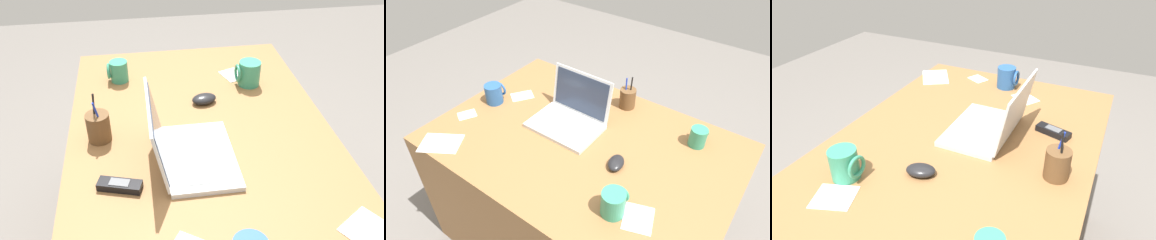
{
  "view_description": "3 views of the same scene",
  "coord_description": "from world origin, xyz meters",
  "views": [
    {
      "loc": [
        -1.1,
        0.2,
        1.62
      ],
      "look_at": [
        -0.06,
        0.04,
        0.86
      ],
      "focal_mm": 38.13,
      "sensor_mm": 36.0,
      "label": 1
    },
    {
      "loc": [
        0.67,
        -0.94,
        1.79
      ],
      "look_at": [
        -0.02,
        0.0,
        0.86
      ],
      "focal_mm": 32.29,
      "sensor_mm": 36.0,
      "label": 2
    },
    {
      "loc": [
        0.94,
        0.46,
        1.47
      ],
      "look_at": [
        -0.02,
        0.01,
        0.85
      ],
      "focal_mm": 33.08,
      "sensor_mm": 36.0,
      "label": 3
    }
  ],
  "objects": [
    {
      "name": "pen_holder",
      "position": [
        0.03,
        0.35,
        0.8
      ],
      "size": [
        0.08,
        0.08,
        0.18
      ],
      "color": "brown",
      "rests_on": "desk"
    },
    {
      "name": "cordless_phone",
      "position": [
        -0.22,
        0.28,
        0.76
      ],
      "size": [
        0.08,
        0.14,
        0.03
      ],
      "color": "black",
      "rests_on": "desk"
    },
    {
      "name": "desk",
      "position": [
        0.0,
        0.0,
        0.37
      ],
      "size": [
        1.35,
        0.92,
        0.75
      ],
      "primitive_type": "cube",
      "color": "olive",
      "rests_on": "ground"
    },
    {
      "name": "coffee_mug_white",
      "position": [
        0.31,
        -0.24,
        0.8
      ],
      "size": [
        0.09,
        0.1,
        0.1
      ],
      "color": "#338C6B",
      "rests_on": "desk"
    },
    {
      "name": "paper_note_left",
      "position": [
        -0.47,
        0.1,
        0.75
      ],
      "size": [
        0.13,
        0.14,
        0.0
      ],
      "primitive_type": "cube",
      "rotation": [
        0.0,
        0.0,
        -0.59
      ],
      "color": "white",
      "rests_on": "desk"
    },
    {
      "name": "laptop",
      "position": [
        -0.12,
        0.07,
        0.8
      ],
      "size": [
        0.33,
        0.27,
        0.23
      ],
      "color": "silver",
      "rests_on": "desk"
    },
    {
      "name": "coffee_mug_spare",
      "position": [
        -0.54,
        -0.01,
        0.8
      ],
      "size": [
        0.09,
        0.1,
        0.1
      ],
      "color": "#26518C",
      "rests_on": "desk"
    },
    {
      "name": "paper_note_near_laptop",
      "position": [
        0.4,
        -0.22,
        0.75
      ],
      "size": [
        0.14,
        0.15,
        0.0
      ],
      "primitive_type": "cube",
      "rotation": [
        0.0,
        0.0,
        0.34
      ],
      "color": "white",
      "rests_on": "desk"
    },
    {
      "name": "computer_mouse",
      "position": [
        0.2,
        -0.04,
        0.77
      ],
      "size": [
        0.08,
        0.11,
        0.03
      ],
      "primitive_type": "ellipsoid",
      "rotation": [
        0.0,
        0.0,
        0.23
      ],
      "color": "black",
      "rests_on": "desk"
    },
    {
      "name": "paper_note_front",
      "position": [
        -0.5,
        -0.38,
        0.75
      ],
      "size": [
        0.22,
        0.2,
        0.0
      ],
      "primitive_type": "cube",
      "rotation": [
        0.0,
        0.0,
        0.56
      ],
      "color": "white",
      "rests_on": "desk"
    },
    {
      "name": "paper_note_right",
      "position": [
        -0.57,
        -0.18,
        0.75
      ],
      "size": [
        0.1,
        0.11,
        0.0
      ],
      "primitive_type": "cube",
      "rotation": [
        0.0,
        0.0,
        -0.48
      ],
      "color": "white",
      "rests_on": "desk"
    }
  ]
}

